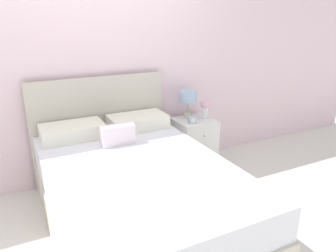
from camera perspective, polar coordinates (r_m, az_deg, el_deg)
ground_plane at (r=3.88m, az=-11.13°, el=-8.42°), size 12.00×12.00×0.00m
wall_back at (r=3.56m, az=-12.79°, el=11.06°), size 8.00×0.06×2.60m
bed at (r=2.88m, az=-5.79°, el=-11.07°), size 1.45×2.16×1.14m
nightstand at (r=3.94m, az=4.51°, el=-2.97°), size 0.44×0.45×0.58m
table_lamp at (r=3.82m, az=3.50°, el=4.83°), size 0.21×0.21×0.34m
flower_vase at (r=3.87m, az=6.56°, el=3.55°), size 0.12×0.12×0.24m
alarm_clock at (r=3.71m, az=4.22°, el=1.05°), size 0.09×0.06×0.08m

